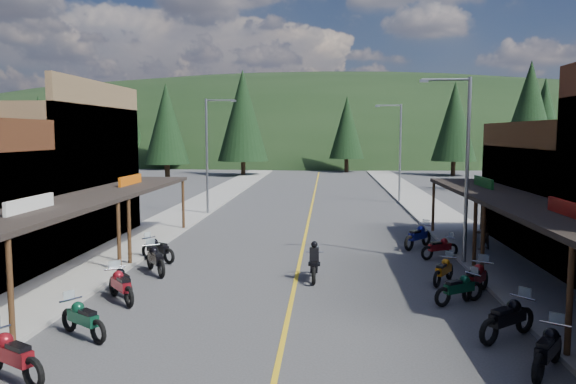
% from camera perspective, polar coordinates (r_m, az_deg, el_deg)
% --- Properties ---
extents(ground, '(220.00, 220.00, 0.00)m').
position_cam_1_polar(ground, '(17.19, -0.15, -13.26)').
color(ground, '#38383A').
rests_on(ground, ground).
extents(centerline, '(0.15, 90.00, 0.01)m').
position_cam_1_polar(centerline, '(36.64, 2.11, -2.89)').
color(centerline, gold).
rests_on(centerline, ground).
extents(sidewalk_west, '(3.40, 94.00, 0.15)m').
position_cam_1_polar(sidewalk_west, '(37.92, -11.16, -2.60)').
color(sidewalk_west, gray).
rests_on(sidewalk_west, ground).
extents(sidewalk_east, '(3.40, 94.00, 0.15)m').
position_cam_1_polar(sidewalk_east, '(37.38, 15.58, -2.83)').
color(sidewalk_east, gray).
rests_on(sidewalk_east, ground).
extents(shop_west_3, '(10.90, 10.20, 8.20)m').
position_cam_1_polar(shop_west_3, '(31.36, -24.51, 1.53)').
color(shop_west_3, brown).
rests_on(shop_west_3, ground).
extents(streetlight_1, '(2.16, 0.18, 8.00)m').
position_cam_1_polar(streetlight_1, '(39.06, -8.04, 4.17)').
color(streetlight_1, gray).
rests_on(streetlight_1, ground).
extents(streetlight_2, '(2.16, 0.18, 8.00)m').
position_cam_1_polar(streetlight_2, '(24.89, 17.43, 2.94)').
color(streetlight_2, gray).
rests_on(streetlight_2, ground).
extents(streetlight_3, '(2.16, 0.18, 8.00)m').
position_cam_1_polar(streetlight_3, '(46.56, 11.15, 4.40)').
color(streetlight_3, gray).
rests_on(streetlight_3, ground).
extents(ridge_hill, '(310.00, 140.00, 60.00)m').
position_cam_1_polar(ridge_hill, '(151.30, 3.55, 3.84)').
color(ridge_hill, black).
rests_on(ridge_hill, ground).
extents(pine_0, '(5.04, 5.04, 11.00)m').
position_cam_1_polar(pine_0, '(88.37, -23.92, 6.02)').
color(pine_0, black).
rests_on(pine_0, ground).
extents(pine_1, '(5.88, 5.88, 12.50)m').
position_cam_1_polar(pine_1, '(89.80, -12.38, 6.86)').
color(pine_1, black).
rests_on(pine_1, ground).
extents(pine_2, '(6.72, 6.72, 14.00)m').
position_cam_1_polar(pine_2, '(75.06, -4.62, 7.75)').
color(pine_2, black).
rests_on(pine_2, ground).
extents(pine_3, '(5.04, 5.04, 11.00)m').
position_cam_1_polar(pine_3, '(82.24, 6.00, 6.53)').
color(pine_3, black).
rests_on(pine_3, ground).
extents(pine_4, '(5.88, 5.88, 12.50)m').
position_cam_1_polar(pine_4, '(78.04, 16.56, 6.90)').
color(pine_4, black).
rests_on(pine_4, ground).
extents(pine_5, '(6.72, 6.72, 14.00)m').
position_cam_1_polar(pine_5, '(94.12, 24.59, 6.87)').
color(pine_5, black).
rests_on(pine_5, ground).
extents(pine_7, '(5.88, 5.88, 12.50)m').
position_cam_1_polar(pine_7, '(97.98, -15.91, 6.69)').
color(pine_7, black).
rests_on(pine_7, ground).
extents(pine_8, '(4.48, 4.48, 10.00)m').
position_cam_1_polar(pine_8, '(60.78, -18.53, 5.98)').
color(pine_8, black).
rests_on(pine_8, ground).
extents(pine_9, '(4.93, 4.93, 10.80)m').
position_cam_1_polar(pine_9, '(65.31, 24.60, 6.08)').
color(pine_9, black).
rests_on(pine_9, ground).
extents(pine_10, '(5.38, 5.38, 11.60)m').
position_cam_1_polar(pine_10, '(68.91, -12.25, 6.79)').
color(pine_10, black).
rests_on(pine_10, ground).
extents(pine_11, '(5.82, 5.82, 12.40)m').
position_cam_1_polar(pine_11, '(57.38, 23.33, 7.03)').
color(pine_11, black).
rests_on(pine_11, ground).
extents(bike_west_6, '(2.40, 1.82, 1.32)m').
position_cam_1_polar(bike_west_6, '(14.75, -26.26, -14.48)').
color(bike_west_6, maroon).
rests_on(bike_west_6, ground).
extents(bike_west_7, '(2.11, 1.78, 1.20)m').
position_cam_1_polar(bike_west_7, '(16.90, -20.12, -11.84)').
color(bike_west_7, '#0D452D').
rests_on(bike_west_7, ground).
extents(bike_west_8, '(1.93, 2.14, 1.24)m').
position_cam_1_polar(bike_west_8, '(19.92, -16.62, -8.94)').
color(bike_west_8, maroon).
rests_on(bike_west_8, ground).
extents(bike_west_9, '(1.65, 1.88, 1.08)m').
position_cam_1_polar(bike_west_9, '(20.81, -16.47, -8.52)').
color(bike_west_9, black).
rests_on(bike_west_9, ground).
extents(bike_west_10, '(1.86, 2.31, 1.29)m').
position_cam_1_polar(bike_west_10, '(23.43, -13.31, -6.54)').
color(bike_west_10, black).
rests_on(bike_west_10, ground).
extents(bike_west_11, '(2.16, 1.81, 1.22)m').
position_cam_1_polar(bike_west_11, '(25.57, -13.10, -5.57)').
color(bike_west_11, black).
rests_on(bike_west_11, ground).
extents(bike_east_6, '(1.85, 2.23, 1.26)m').
position_cam_1_polar(bike_east_6, '(15.04, 24.89, -14.16)').
color(bike_east_6, black).
rests_on(bike_east_6, ground).
extents(bike_east_7, '(2.28, 2.05, 1.32)m').
position_cam_1_polar(bike_east_7, '(16.89, 21.43, -11.68)').
color(bike_east_7, black).
rests_on(bike_east_7, ground).
extents(bike_east_8, '(2.08, 1.65, 1.16)m').
position_cam_1_polar(bike_east_8, '(19.75, 17.00, -9.20)').
color(bike_east_8, '#0B3A24').
rests_on(bike_east_8, ground).
extents(bike_east_9, '(1.90, 2.33, 1.31)m').
position_cam_1_polar(bike_east_9, '(20.87, 18.54, -8.22)').
color(bike_east_9, maroon).
rests_on(bike_east_9, ground).
extents(bike_east_10, '(1.54, 2.00, 1.11)m').
position_cam_1_polar(bike_east_10, '(22.17, 15.52, -7.56)').
color(bike_east_10, '#B8680D').
rests_on(bike_east_10, ground).
extents(bike_east_11, '(2.05, 1.51, 1.13)m').
position_cam_1_polar(bike_east_11, '(26.41, 15.17, -5.36)').
color(bike_east_11, maroon).
rests_on(bike_east_11, ground).
extents(bike_east_12, '(2.06, 2.29, 1.33)m').
position_cam_1_polar(bike_east_12, '(28.46, 13.07, -4.29)').
color(bike_east_12, navy).
rests_on(bike_east_12, ground).
extents(rider_on_bike, '(0.70, 2.08, 1.58)m').
position_cam_1_polar(rider_on_bike, '(21.89, 2.69, -7.31)').
color(rider_on_bike, black).
rests_on(rider_on_bike, ground).
extents(pedestrian_east_b, '(0.90, 0.82, 1.61)m').
position_cam_1_polar(pedestrian_east_b, '(28.28, 19.14, -3.93)').
color(pedestrian_east_b, brown).
rests_on(pedestrian_east_b, sidewalk_east).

